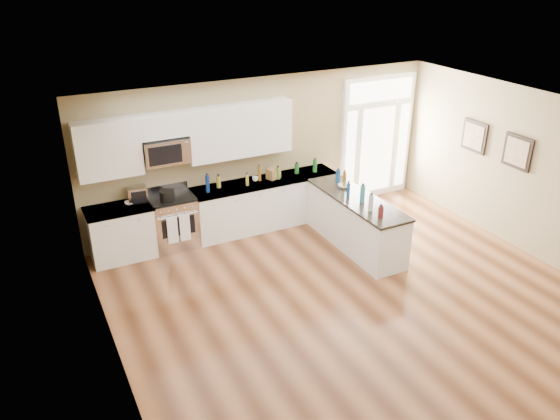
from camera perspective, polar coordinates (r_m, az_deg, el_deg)
name	(u,v)px	position (r m, az deg, el deg)	size (l,w,h in m)	color
ground	(388,328)	(8.00, 11.19, -11.98)	(8.00, 8.00, 0.00)	#4D2915
room_shell	(399,219)	(7.12, 12.32, -0.91)	(8.00, 8.00, 8.00)	#9B8A62
back_cabinet_left	(122,234)	(9.70, -16.22, -2.45)	(1.10, 0.66, 0.94)	white
back_cabinet_right	(265,205)	(10.42, -1.55, 0.57)	(2.85, 0.66, 0.94)	white
peninsula_cabinet	(355,224)	(9.78, 7.85, -1.42)	(0.69, 2.32, 0.94)	white
upper_cabinet_left	(108,149)	(9.27, -17.56, 6.10)	(1.04, 0.33, 0.95)	white
upper_cabinet_right	(240,130)	(9.86, -4.22, 8.32)	(1.94, 0.33, 0.95)	white
upper_cabinet_short	(163,125)	(9.36, -12.16, 8.67)	(0.82, 0.33, 0.40)	white
microwave	(166,151)	(9.46, -11.86, 6.06)	(0.78, 0.41, 0.42)	silver
entry_door	(377,138)	(11.64, 10.05, 7.42)	(1.70, 0.10, 2.60)	white
wall_art_near	(474,136)	(10.86, 19.64, 7.27)	(0.05, 0.58, 0.58)	black
wall_art_far	(517,152)	(10.24, 23.56, 5.58)	(0.05, 0.58, 0.58)	black
kitchen_range	(173,221)	(9.84, -11.08, -1.19)	(0.78, 0.69, 1.08)	silver
stockpot	(167,195)	(9.48, -11.73, 1.51)	(0.26, 0.26, 0.20)	black
toaster_oven	(137,194)	(9.57, -14.70, 1.60)	(0.32, 0.25, 0.27)	silver
cardboard_box	(273,173)	(10.27, -0.70, 3.84)	(0.24, 0.17, 0.20)	brown
bowl_left	(130,203)	(9.55, -15.40, 0.71)	(0.18, 0.18, 0.04)	white
bowl_peninsula	(343,186)	(9.94, 6.65, 2.50)	(0.20, 0.20, 0.06)	white
cup_counter	(255,179)	(10.17, -2.61, 3.28)	(0.11, 0.11, 0.09)	white
counter_bottles	(309,183)	(9.76, 3.02, 2.82)	(2.39, 2.44, 0.32)	#19591E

